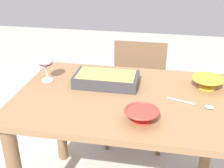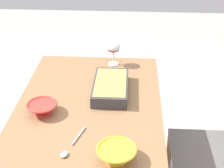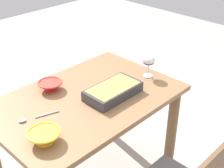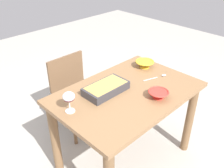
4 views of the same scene
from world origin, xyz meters
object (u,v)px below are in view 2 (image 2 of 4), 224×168
object	(u,v)px
wine_glass	(113,48)
small_bowl	(42,107)
casserole_dish	(111,86)
dining_table	(90,126)
mixing_bowl	(117,153)
serving_spoon	(69,148)
chair	(217,152)

from	to	relation	value
wine_glass	small_bowl	xyz separation A→B (m)	(-0.59, 0.34, -0.08)
casserole_dish	wine_glass	bearing A→B (deg)	0.88
small_bowl	dining_table	bearing A→B (deg)	-66.65
casserole_dish	mixing_bowl	world-z (taller)	casserole_dish
dining_table	serving_spoon	distance (m)	0.41
chair	wine_glass	xyz separation A→B (m)	(0.49, 0.64, 0.43)
wine_glass	serving_spoon	world-z (taller)	wine_glass
casserole_dish	small_bowl	bearing A→B (deg)	124.18
small_bowl	serving_spoon	distance (m)	0.34
dining_table	mixing_bowl	bearing A→B (deg)	-158.25
mixing_bowl	small_bowl	distance (m)	0.53
wine_glass	mixing_bowl	xyz separation A→B (m)	(-0.93, -0.07, -0.08)
casserole_dish	serving_spoon	world-z (taller)	casserole_dish
casserole_dish	small_bowl	size ratio (longest dim) A/B	2.24
casserole_dish	dining_table	bearing A→B (deg)	140.08
dining_table	serving_spoon	xyz separation A→B (m)	(-0.38, 0.04, 0.16)
dining_table	small_bowl	world-z (taller)	small_bowl
wine_glass	small_bowl	world-z (taller)	wine_glass
mixing_bowl	serving_spoon	world-z (taller)	mixing_bowl
wine_glass	serving_spoon	size ratio (longest dim) A/B	0.69
chair	wine_glass	bearing A→B (deg)	52.75
casserole_dish	serving_spoon	size ratio (longest dim) A/B	1.56
wine_glass	mixing_bowl	distance (m)	0.93
chair	wine_glass	world-z (taller)	wine_glass
chair	serving_spoon	bearing A→B (deg)	115.73
dining_table	small_bowl	bearing A→B (deg)	113.35
wine_glass	casserole_dish	distance (m)	0.37
casserole_dish	mixing_bowl	size ratio (longest dim) A/B	2.05
mixing_bowl	small_bowl	xyz separation A→B (m)	(0.33, 0.41, -0.00)
serving_spoon	wine_glass	bearing A→B (deg)	-9.84
chair	casserole_dish	size ratio (longest dim) A/B	2.22
mixing_bowl	serving_spoon	bearing A→B (deg)	75.10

